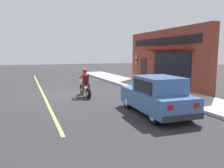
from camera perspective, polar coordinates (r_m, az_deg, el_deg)
name	(u,v)px	position (r m, az deg, el deg)	size (l,w,h in m)	color
ground_plane	(74,94)	(13.71, -9.84, -2.55)	(80.00, 80.00, 0.00)	#2B2B2D
sidewalk_curb	(130,83)	(18.26, 4.65, 0.35)	(2.60, 22.00, 0.14)	#ADAAA3
lane_stripe	(40,88)	(16.41, -18.21, -1.11)	(0.12, 19.80, 0.01)	#D1C64C
storefront_building	(164,59)	(16.68, 13.48, 6.47)	(1.25, 9.24, 4.20)	brown
motorcycle_with_rider	(85,85)	(12.64, -7.04, -0.27)	(0.56, 2.02, 1.62)	black
car_hatchback	(156,96)	(9.05, 11.51, -3.05)	(1.86, 3.87, 1.57)	black
traffic_cone	(185,91)	(12.69, 18.61, -1.71)	(0.36, 0.36, 0.60)	black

